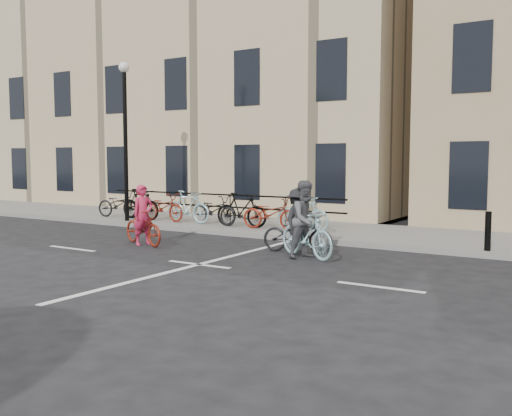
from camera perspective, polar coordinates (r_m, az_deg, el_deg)
The scene contains 10 objects.
ground at distance 12.22m, azimuth -5.71°, elevation -5.66°, with size 120.00×120.00×0.00m, color black.
sidewalk at distance 19.33m, azimuth -4.13°, elevation -1.49°, with size 46.00×4.00×0.15m, color slate.
building_west at distance 27.96m, azimuth -3.95°, elevation 10.93°, with size 20.00×10.00×10.00m, color tan.
building_far at distance 40.32m, azimuth -24.05°, elevation 7.98°, with size 12.00×10.00×9.00m, color tan.
lamp_post at distance 19.66m, azimuth -12.96°, elevation 8.47°, with size 0.36×0.36×5.28m.
bollard_east at distance 14.01m, azimuth 22.18°, elevation -2.15°, with size 0.14×0.14×0.90m, color black.
parked_bikes at distance 18.43m, azimuth -5.58°, elevation -0.03°, with size 9.35×1.23×1.05m.
cyclist_pink at distance 15.16m, azimuth -11.21°, elevation -1.58°, with size 1.86×1.13×1.57m.
cyclist_grey at distance 12.91m, azimuth 5.06°, elevation -1.89°, with size 1.87×1.23×1.76m.
cyclist_dark at distance 13.63m, azimuth 4.18°, elevation -1.95°, with size 1.81×1.08×1.55m.
Camera 1 is at (7.39, -9.46, 2.25)m, focal length 40.00 mm.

